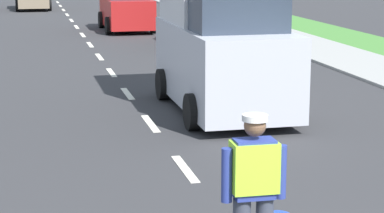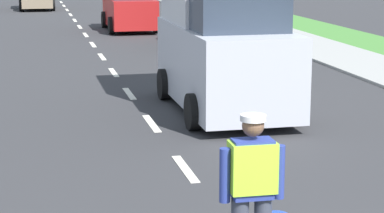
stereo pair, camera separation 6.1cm
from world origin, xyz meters
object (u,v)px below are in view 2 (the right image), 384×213
object	(u,v)px
road_worker	(254,187)
delivery_truck	(222,31)
car_outgoing_far	(129,7)
car_parked_far	(209,19)

from	to	relation	value
road_worker	delivery_truck	xyz separation A→B (m)	(1.74, 7.70, 0.68)
delivery_truck	car_outgoing_far	size ratio (longest dim) A/B	1.15
road_worker	car_outgoing_far	size ratio (longest dim) A/B	0.42
road_worker	car_parked_far	bearing A→B (deg)	77.26
road_worker	car_outgoing_far	xyz separation A→B (m)	(1.99, 22.92, -0.00)
car_outgoing_far	car_parked_far	bearing A→B (deg)	-70.00
road_worker	delivery_truck	bearing A→B (deg)	77.27
delivery_truck	car_outgoing_far	xyz separation A→B (m)	(0.25, 15.22, -0.68)
car_parked_far	car_outgoing_far	world-z (taller)	car_parked_far
delivery_truck	car_parked_far	world-z (taller)	delivery_truck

